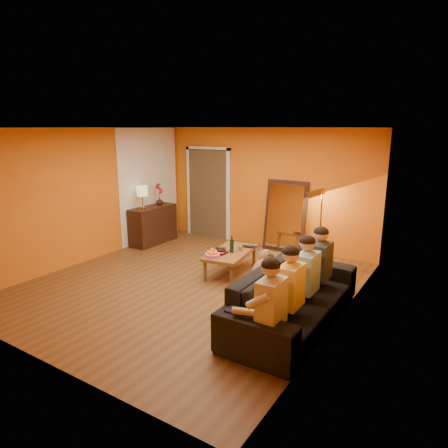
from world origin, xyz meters
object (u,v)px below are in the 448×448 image
Objects in this scene: sideboard at (153,225)px; person_far_right at (321,268)px; floor_lamp at (320,227)px; person_mid_right at (307,280)px; person_far_left at (271,311)px; wine_bottle at (232,244)px; person_mid_left at (291,294)px; coffee_table at (231,262)px; tumbler at (240,248)px; vase at (160,201)px; dog at (263,271)px; table_lamp at (142,197)px; mirror_frame at (285,216)px; sofa at (294,296)px; laptop at (249,247)px.

sideboard is 0.97× the size of person_far_right.
floor_lamp is 2.55m from person_mid_right.
wine_bottle is (-1.78, 2.09, -0.03)m from person_far_left.
person_mid_left is at bearing -40.82° from wine_bottle.
coffee_table is 12.93× the size of tumbler.
wine_bottle is 1.82× the size of vase.
dog is at bearing -25.26° from wine_bottle.
person_far_left is at bearing -30.49° from table_lamp.
mirror_frame is at bearing 73.99° from coffee_table.
table_lamp reaches higher than person_far_left.
vase is at bearing 162.00° from tumbler.
sofa is at bearing 97.41° from person_far_left.
person_far_left is 2.75m from wine_bottle.
sideboard is 3.77m from floor_lamp.
floor_lamp is 1.18× the size of person_mid_left.
person_far_right reaches higher than sofa.
floor_lamp is at bearing -23.51° from mirror_frame.
coffee_table is at bearing -135.00° from tumbler.
table_lamp is at bearing -153.68° from mirror_frame.
person_mid_right is 7.17× the size of vase.
person_far_left is at bearing -36.93° from dog.
floor_lamp is 3.08m from person_mid_left.
mirror_frame is at bearing 114.90° from person_mid_left.
coffee_table is 1.00m from dog.
person_mid_right reaches higher than laptop.
mirror_frame is 1.06× the size of floor_lamp.
mirror_frame is at bearing 21.16° from sideboard.
sofa is 2.13m from laptop.
person_far_left reaches higher than sideboard.
mirror_frame reaches higher than tumbler.
person_mid_left reaches higher than tumbler.
sideboard is 6.93× the size of vase.
table_lamp reaches higher than dog.
dog is (3.42, -0.88, -0.75)m from table_lamp.
sofa is (4.24, -1.57, -0.73)m from table_lamp.
laptop is at bearing 139.94° from person_mid_right.
tumbler is (-1.71, 1.16, -0.15)m from person_mid_right.
wine_bottle is at bearing -123.59° from floor_lamp.
coffee_table is 1.94m from person_far_right.
coffee_table is 0.85× the size of floor_lamp.
person_far_right is at bearing -23.03° from coffee_table.
tumbler is 0.55× the size of vase.
laptop is (2.72, -0.08, -0.67)m from table_lamp.
coffee_table is (2.54, -0.73, -0.21)m from sideboard.
dog is (0.63, -2.26, -0.41)m from mirror_frame.
mirror_frame is 0.59× the size of sofa.
floor_lamp is 2.02m from person_far_right.
floor_lamp is at bearing 51.19° from tumbler.
laptop is (0.18, 0.35, 0.22)m from coffee_table.
person_far_right is 1.82m from tumbler.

